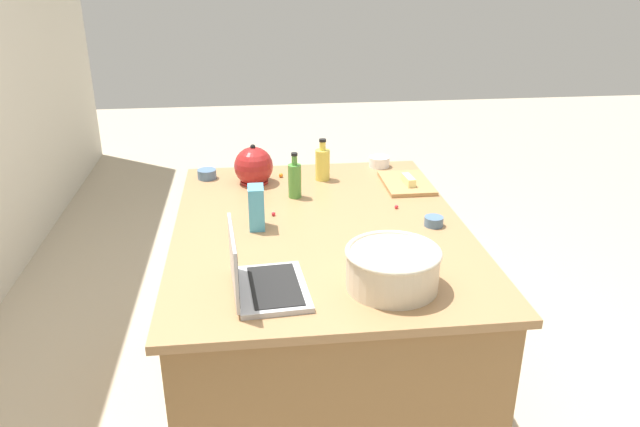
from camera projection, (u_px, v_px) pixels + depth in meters
ground_plane at (320, 407)px, 2.79m from camera, size 12.00×12.00×0.00m
island_counter at (320, 322)px, 2.61m from camera, size 1.51×1.14×0.90m
laptop at (259, 279)px, 1.94m from camera, size 0.33×0.25×0.22m
mixing_bowl_large at (393, 267)px, 1.96m from camera, size 0.31×0.31×0.13m
bottle_olive at (295, 180)px, 2.68m from camera, size 0.06×0.06×0.20m
bottle_oil at (323, 164)px, 2.89m from camera, size 0.07×0.07×0.20m
kettle at (254, 167)px, 2.85m from camera, size 0.21×0.18×0.20m
cutting_board at (407, 183)px, 2.85m from camera, size 0.31×0.21×0.02m
butter_stick_left at (408, 180)px, 2.81m from camera, size 0.11×0.04×0.04m
ramekin_small at (207, 174)px, 2.93m from camera, size 0.09×0.09×0.04m
ramekin_medium at (434, 221)px, 2.42m from camera, size 0.07×0.07×0.04m
ramekin_wide at (379, 162)px, 3.09m from camera, size 0.10×0.10×0.05m
candy_bag at (256, 207)px, 2.38m from camera, size 0.09×0.06×0.17m
candy_0 at (235, 280)px, 2.01m from camera, size 0.01×0.01×0.01m
candy_1 at (281, 175)px, 2.95m from camera, size 0.02×0.02×0.02m
candy_2 at (396, 207)px, 2.59m from camera, size 0.02×0.02×0.02m
candy_3 at (273, 214)px, 2.52m from camera, size 0.02×0.02×0.02m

